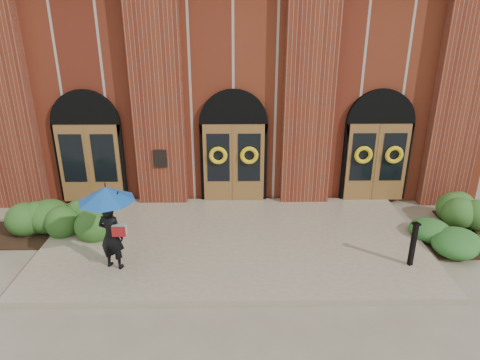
{
  "coord_description": "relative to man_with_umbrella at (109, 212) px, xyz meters",
  "views": [
    {
      "loc": [
        0.04,
        -9.94,
        5.86
      ],
      "look_at": [
        0.18,
        1.0,
        1.51
      ],
      "focal_mm": 32.0,
      "sensor_mm": 36.0,
      "label": 1
    }
  ],
  "objects": [
    {
      "name": "man_with_umbrella",
      "position": [
        0.0,
        0.0,
        0.0
      ],
      "size": [
        1.6,
        1.6,
        2.06
      ],
      "rotation": [
        0.0,
        0.0,
        2.86
      ],
      "color": "black",
      "rests_on": "landing"
    },
    {
      "name": "metal_post",
      "position": [
        7.09,
        -0.01,
        -0.85
      ],
      "size": [
        0.19,
        0.19,
        1.12
      ],
      "rotation": [
        0.0,
        0.0,
        0.34
      ],
      "color": "black",
      "rests_on": "landing"
    },
    {
      "name": "landing",
      "position": [
        2.84,
        1.3,
        -1.52
      ],
      "size": [
        10.0,
        5.3,
        0.15
      ],
      "primitive_type": "cube",
      "color": "tan",
      "rests_on": "ground"
    },
    {
      "name": "ground",
      "position": [
        2.84,
        1.15,
        -1.59
      ],
      "size": [
        90.0,
        90.0,
        0.0
      ],
      "primitive_type": "plane",
      "color": "gray",
      "rests_on": "ground"
    },
    {
      "name": "hedge_front_right",
      "position": [
        8.86,
        1.15,
        -1.33
      ],
      "size": [
        1.5,
        1.28,
        0.53
      ],
      "primitive_type": "ellipsoid",
      "color": "#265A20",
      "rests_on": "ground"
    },
    {
      "name": "church_building",
      "position": [
        2.84,
        9.93,
        1.91
      ],
      "size": [
        16.2,
        12.53,
        7.0
      ],
      "color": "maroon",
      "rests_on": "ground"
    },
    {
      "name": "hedge_wall_left",
      "position": [
        -2.36,
        1.82,
        -1.16
      ],
      "size": [
        3.39,
        1.36,
        0.87
      ],
      "primitive_type": "ellipsoid",
      "color": "#29521B",
      "rests_on": "ground"
    }
  ]
}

